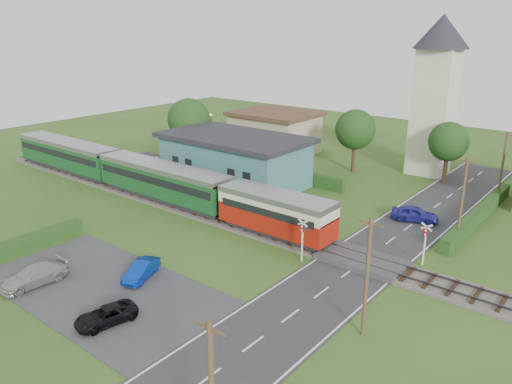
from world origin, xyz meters
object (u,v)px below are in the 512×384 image
Objects in this scene: crossing_signal_near at (302,234)px; house_west at (275,132)px; church_tower at (437,84)px; car_park_blue at (141,270)px; station_building at (235,159)px; crossing_signal_far at (425,238)px; train at (142,174)px; pedestrian_far at (159,174)px; car_park_silver at (34,276)px; car_on_road at (415,214)px; car_park_dark at (106,315)px; equipment_hut at (145,166)px; pedestrian_near at (244,198)px.

house_west is at bearing 130.11° from crossing_signal_near.
church_tower reaches higher than crossing_signal_near.
crossing_signal_near is 0.94× the size of car_park_blue.
station_building is 4.88× the size of crossing_signal_far.
train is at bearing -88.82° from house_west.
car_park_blue is at bearing -39.51° from train.
crossing_signal_far is (28.13, 2.39, -0.04)m from train.
train reaches higher than crossing_signal_far.
crossing_signal_far is 2.17× the size of pedestrian_far.
car_park_blue is (13.95, -11.50, -1.52)m from train.
house_west reaches higher than car_park_silver.
station_building reaches higher than car_park_blue.
car_on_road is 1.12× the size of car_park_dark.
equipment_hut is at bearing 178.54° from crossing_signal_far.
train is 12.40× the size of car_park_blue.
pedestrian_far is (-12.25, 0.33, 0.02)m from pedestrian_near.
pedestrian_near is at bearing 102.32° from car_on_road.
train is 11.28m from pedestrian_near.
crossing_signal_near is (16.40, -11.40, -0.55)m from station_building.
church_tower is 1.63× the size of house_west.
train is 18.91m from car_park_silver.
car_park_blue is 6.94m from car_park_silver.
crossing_signal_far is at bearing -1.46° from equipment_hut.
house_west is at bearing 47.14° from car_on_road.
church_tower is 26.18m from pedestrian_near.
train is at bearing 173.44° from crossing_signal_near.
church_tower is (19.53, 26.00, 8.05)m from train.
pedestrian_near is at bearing 88.68° from car_park_silver.
church_tower is 4.02× the size of car_park_silver.
crossing_signal_near is at bearing -49.89° from house_west.
equipment_hut is 20.05m from house_west.
equipment_hut is 23.41m from car_park_silver.
car_park_blue is (-10.43, -21.71, -0.08)m from car_on_road.
car_on_road is at bearing 63.92° from car_park_silver.
car_park_dark is 26.72m from pedestrian_far.
station_building is at bearing -26.55° from pedestrian_far.
train reaches higher than equipment_hut.
car_park_dark is 20.19m from pedestrian_near.
church_tower reaches higher than crossing_signal_far.
station_building is 24.51m from crossing_signal_far.
crossing_signal_far is at bearing -15.63° from station_building.
pedestrian_near is (-5.87, 19.30, 0.61)m from car_park_dark.
car_park_blue is at bearing -65.32° from station_building.
equipment_hut is at bearing 117.13° from car_park_blue.
church_tower reaches higher than car_on_road.
crossing_signal_near reaches higher than pedestrian_near.
station_building is at bearing 103.88° from car_park_silver.
station_building is 22.65m from car_park_blue.
crossing_signal_far is 8.78m from car_on_road.
pedestrian_near is at bearing 79.41° from car_park_blue.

